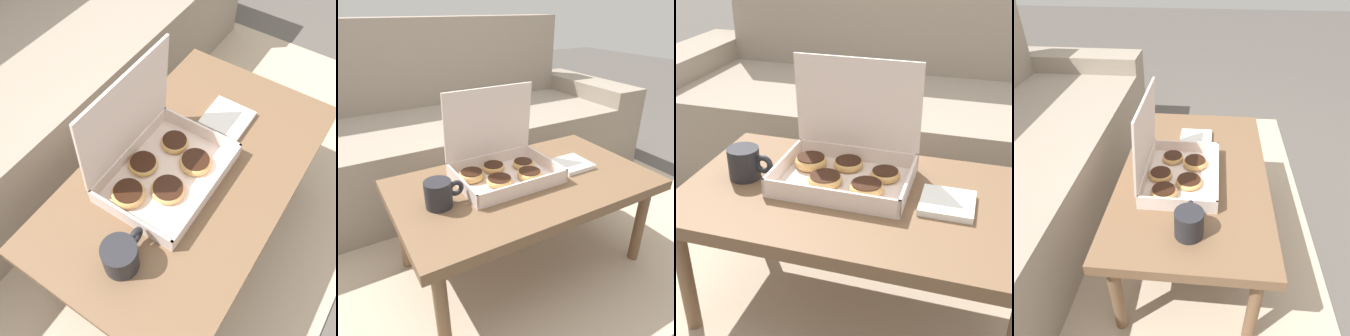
# 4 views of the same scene
# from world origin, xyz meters

# --- Properties ---
(ground_plane) EXTENTS (12.00, 12.00, 0.00)m
(ground_plane) POSITION_xyz_m (0.00, 0.00, 0.00)
(ground_plane) COLOR #514C47
(area_rug) EXTENTS (2.60, 1.94, 0.01)m
(area_rug) POSITION_xyz_m (0.00, 0.30, 0.01)
(area_rug) COLOR tan
(area_rug) RESTS_ON ground_plane
(coffee_table) EXTENTS (1.01, 0.58, 0.42)m
(coffee_table) POSITION_xyz_m (0.00, -0.10, 0.37)
(coffee_table) COLOR brown
(coffee_table) RESTS_ON ground_plane
(pastry_box) EXTENTS (0.38, 0.28, 0.34)m
(pastry_box) POSITION_xyz_m (-0.06, -0.02, 0.47)
(pastry_box) COLOR silver
(pastry_box) RESTS_ON coffee_table
(coffee_mug) EXTENTS (0.14, 0.09, 0.09)m
(coffee_mug) POSITION_xyz_m (-0.34, -0.10, 0.46)
(coffee_mug) COLOR #232328
(coffee_mug) RESTS_ON coffee_table
(napkin_stack) EXTENTS (0.14, 0.14, 0.02)m
(napkin_stack) POSITION_xyz_m (0.24, -0.09, 0.42)
(napkin_stack) COLOR white
(napkin_stack) RESTS_ON coffee_table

